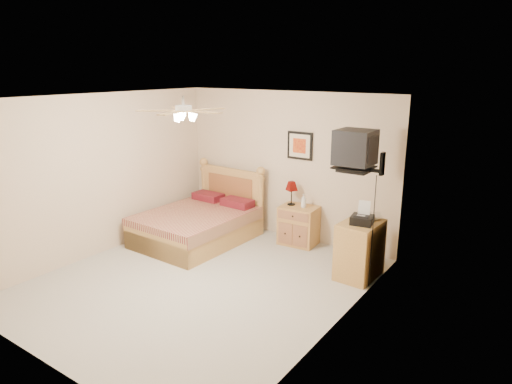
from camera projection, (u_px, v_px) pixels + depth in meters
floor at (201, 281)px, 6.32m from camera, size 4.50×4.50×0.00m
ceiling at (194, 98)px, 5.66m from camera, size 4.00×4.50×0.04m
wall_back at (286, 166)px, 7.77m from camera, size 4.00×0.04×2.50m
wall_front at (34, 249)px, 4.20m from camera, size 4.00×0.04×2.50m
wall_left at (101, 175)px, 7.09m from camera, size 0.04×4.50×2.50m
wall_right at (338, 223)px, 4.89m from camera, size 0.04×4.50×2.50m
bed at (196, 207)px, 7.64m from camera, size 1.49×1.93×1.22m
nightstand at (299, 225)px, 7.59m from camera, size 0.63×0.49×0.65m
table_lamp at (291, 193)px, 7.56m from camera, size 0.26×0.26×0.40m
lotion_bottle at (304, 201)px, 7.43m from camera, size 0.10×0.10×0.23m
framed_picture at (300, 146)px, 7.51m from camera, size 0.46×0.04×0.46m
dresser at (360, 250)px, 6.37m from camera, size 0.51×0.71×0.81m
fax_machine at (363, 213)px, 6.16m from camera, size 0.34×0.35×0.30m
magazine_lower at (364, 216)px, 6.47m from camera, size 0.27×0.31×0.02m
magazine_upper at (366, 215)px, 6.45m from camera, size 0.33×0.36×0.02m
wall_tv at (366, 151)px, 5.94m from camera, size 0.56×0.46×0.58m
ceiling_fan at (184, 111)px, 5.54m from camera, size 1.14×1.14×0.28m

